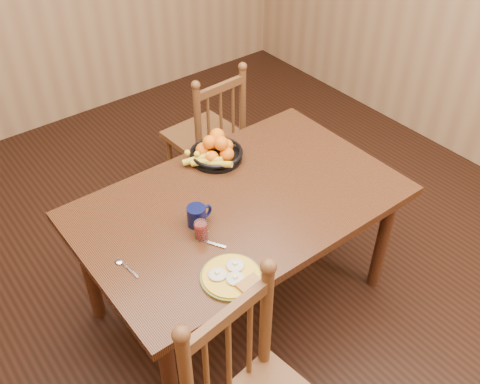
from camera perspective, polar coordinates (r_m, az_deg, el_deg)
room at (r=2.31m, az=-0.00°, el=10.58°), size 4.52×5.02×2.72m
dining_table at (r=2.71m, az=-0.00°, el=-2.20°), size 1.60×1.00×0.75m
chair_far at (r=3.62m, az=-3.48°, el=6.04°), size 0.46×0.44×0.98m
breakfast_plate at (r=2.28m, az=-0.84°, el=-9.01°), size 0.26×0.29×0.04m
fork at (r=2.44m, az=-3.41°, el=-5.06°), size 0.08×0.18×0.00m
spoon at (r=2.39m, az=-12.44°, el=-7.52°), size 0.04×0.16×0.01m
coffee_mug at (r=2.50m, az=-4.58°, el=-2.50°), size 0.13×0.09×0.10m
juice_glass at (r=2.43m, az=-4.18°, el=-4.13°), size 0.06×0.06×0.09m
fruit_bowl at (r=2.89m, az=-2.64°, el=4.38°), size 0.32×0.32×0.17m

